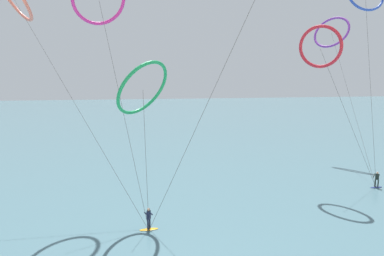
% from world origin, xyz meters
% --- Properties ---
extents(sea_water, '(400.00, 200.00, 0.08)m').
position_xyz_m(sea_water, '(0.00, 105.17, 0.04)').
color(sea_water, '#476B75').
rests_on(sea_water, ground).
extents(surfer_amber, '(1.40, 0.72, 1.70)m').
position_xyz_m(surfer_amber, '(-3.82, 17.98, 0.82)').
color(surfer_amber, orange).
rests_on(surfer_amber, ground).
extents(surfer_navy, '(1.40, 0.72, 1.70)m').
position_xyz_m(surfer_navy, '(20.35, 22.24, 0.82)').
color(surfer_navy, navy).
rests_on(surfer_navy, ground).
extents(kite_violet, '(6.91, 17.90, 20.67)m').
position_xyz_m(kite_violet, '(24.81, 37.24, 18.29)').
color(kite_violet, purple).
rests_on(kite_violet, ground).
extents(kite_emerald, '(5.58, 5.56, 12.70)m').
position_xyz_m(kite_emerald, '(-3.88, 20.25, 10.57)').
color(kite_emerald, '#199351').
rests_on(kite_emerald, ground).
extents(kite_crimson, '(7.81, 4.65, 16.78)m').
position_xyz_m(kite_crimson, '(14.47, 24.73, 14.61)').
color(kite_crimson, red).
rests_on(kite_crimson, ground).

